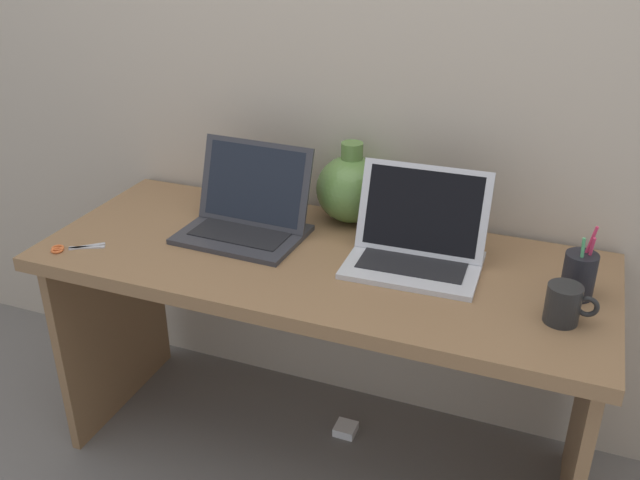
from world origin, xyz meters
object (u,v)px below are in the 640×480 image
(coffee_mug, at_px, (564,304))
(scissors, at_px, (68,248))
(green_vase, at_px, (351,188))
(laptop_right, at_px, (418,240))
(power_brick, at_px, (346,429))
(laptop_left, at_px, (248,211))
(pen_cup, at_px, (579,275))

(coffee_mug, distance_m, scissors, 1.33)
(green_vase, bearing_deg, laptop_right, -36.57)
(scissors, distance_m, power_brick, 1.07)
(laptop_right, height_order, power_brick, laptop_right)
(laptop_left, xyz_separation_m, power_brick, (0.30, 0.05, -0.77))
(laptop_left, height_order, scissors, laptop_left)
(green_vase, bearing_deg, scissors, -144.73)
(laptop_left, bearing_deg, coffee_mug, -10.74)
(laptop_left, relative_size, scissors, 2.62)
(power_brick, bearing_deg, laptop_left, -170.89)
(laptop_left, xyz_separation_m, coffee_mug, (0.90, -0.17, -0.02))
(laptop_left, height_order, pen_cup, laptop_left)
(coffee_mug, distance_m, power_brick, 0.99)
(coffee_mug, relative_size, scissors, 0.88)
(green_vase, height_order, scissors, green_vase)
(green_vase, height_order, pen_cup, green_vase)
(laptop_right, height_order, pen_cup, laptop_right)
(scissors, bearing_deg, green_vase, 35.27)
(pen_cup, xyz_separation_m, power_brick, (-0.62, 0.09, -0.76))
(coffee_mug, relative_size, power_brick, 1.72)
(laptop_right, distance_m, pen_cup, 0.42)
(scissors, bearing_deg, pen_cup, 10.69)
(coffee_mug, distance_m, pen_cup, 0.14)
(pen_cup, bearing_deg, coffee_mug, -100.25)
(green_vase, relative_size, power_brick, 3.53)
(pen_cup, bearing_deg, scissors, -169.31)
(green_vase, bearing_deg, laptop_left, -143.63)
(laptop_left, height_order, laptop_right, laptop_left)
(laptop_right, height_order, scissors, laptop_right)
(laptop_right, bearing_deg, coffee_mug, -23.39)
(coffee_mug, bearing_deg, pen_cup, 79.75)
(pen_cup, relative_size, scissors, 1.40)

